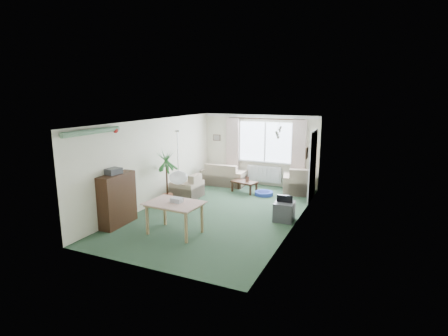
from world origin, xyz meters
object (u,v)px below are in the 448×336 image
at_px(armchair_left, 187,185).
at_px(pet_bed, 264,193).
at_px(bookshelf, 117,200).
at_px(houseplant, 167,177).
at_px(dining_table, 175,218).
at_px(tv_cube, 284,211).
at_px(sofa, 224,174).
at_px(coffee_table, 244,187).
at_px(armchair_corner, 298,180).

distance_m(armchair_left, pet_bed, 2.38).
height_order(bookshelf, houseplant, houseplant).
height_order(bookshelf, dining_table, bookshelf).
xyz_separation_m(dining_table, tv_cube, (2.02, 1.81, -0.12)).
relative_size(sofa, armchair_left, 1.83).
bearing_deg(tv_cube, houseplant, 179.02).
bearing_deg(pet_bed, sofa, 157.37).
distance_m(sofa, armchair_left, 1.89).
xyz_separation_m(coffee_table, tv_cube, (1.81, -1.98, 0.05)).
distance_m(houseplant, dining_table, 2.23).
height_order(sofa, pet_bed, sofa).
bearing_deg(houseplant, pet_bed, 42.03).
relative_size(armchair_corner, armchair_left, 1.15).
distance_m(armchair_corner, bookshelf, 5.58).
xyz_separation_m(houseplant, dining_table, (1.33, -1.73, -0.44)).
height_order(dining_table, tv_cube, dining_table).
bearing_deg(pet_bed, bookshelf, -122.20).
relative_size(sofa, bookshelf, 1.19).
bearing_deg(coffee_table, pet_bed, -5.51).
distance_m(armchair_left, tv_cube, 3.29).
relative_size(armchair_left, houseplant, 0.52).
bearing_deg(bookshelf, tv_cube, 26.36).
distance_m(sofa, tv_cube, 3.83).
distance_m(coffee_table, pet_bed, 0.69).
height_order(armchair_left, coffee_table, armchair_left).
bearing_deg(tv_cube, bookshelf, -154.13).
bearing_deg(dining_table, coffee_table, 86.86).
xyz_separation_m(coffee_table, dining_table, (-0.21, -3.79, 0.17)).
relative_size(dining_table, tv_cube, 2.18).
bearing_deg(armchair_corner, armchair_left, 18.07).
xyz_separation_m(sofa, armchair_left, (-0.40, -1.84, -0.01)).
xyz_separation_m(armchair_corner, pet_bed, (-0.91, -0.67, -0.36)).
bearing_deg(dining_table, houseplant, 127.56).
bearing_deg(bookshelf, coffee_table, 64.07).
distance_m(sofa, pet_bed, 1.83).
distance_m(coffee_table, houseplant, 2.64).
bearing_deg(sofa, pet_bed, 154.87).
bearing_deg(sofa, tv_cube, 134.58).
relative_size(armchair_left, bookshelf, 0.65).
distance_m(armchair_left, dining_table, 2.83).
height_order(armchair_corner, coffee_table, armchair_corner).
xyz_separation_m(sofa, armchair_corner, (2.58, -0.02, 0.05)).
bearing_deg(coffee_table, armchair_corner, 20.80).
relative_size(sofa, houseplant, 0.95).
bearing_deg(coffee_table, dining_table, -93.14).
relative_size(armchair_corner, bookshelf, 0.75).
distance_m(tv_cube, pet_bed, 2.23).
relative_size(armchair_corner, dining_table, 0.83).
relative_size(coffee_table, tv_cube, 1.55).
xyz_separation_m(tv_cube, pet_bed, (-1.14, 1.91, -0.18)).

